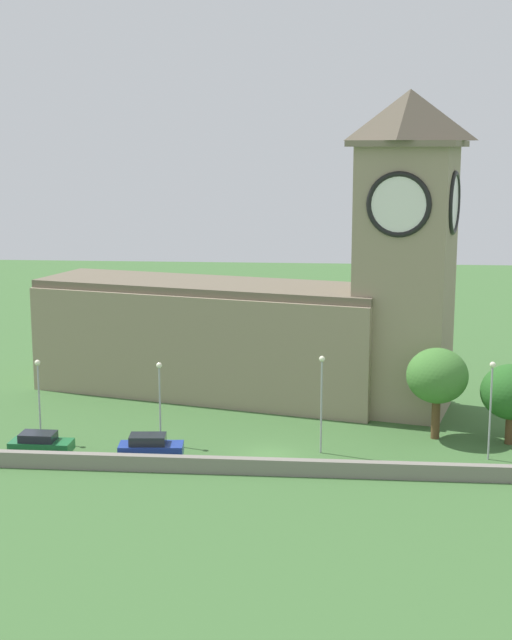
{
  "coord_description": "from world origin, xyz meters",
  "views": [
    {
      "loc": [
        4.53,
        -63.9,
        22.54
      ],
      "look_at": [
        -1.59,
        6.3,
        9.08
      ],
      "focal_mm": 50.47,
      "sensor_mm": 36.0,
      "label": 1
    }
  ],
  "objects_px": {
    "car_green": "(41,444)",
    "streetlamp_west_end": "(39,387)",
    "church": "(272,311)",
    "streetlamp_west_mid": "(160,389)",
    "tree_riverside_east": "(437,376)",
    "streetlamp_east_mid": "(491,395)",
    "car_blue": "(150,447)",
    "streetlamp_central": "(322,389)",
    "tree_by_tower": "(512,392)"
  },
  "relations": [
    {
      "from": "streetlamp_central",
      "to": "tree_riverside_east",
      "type": "distance_m",
      "value": 9.93
    },
    {
      "from": "tree_riverside_east",
      "to": "streetlamp_east_mid",
      "type": "bearing_deg",
      "value": -54.11
    },
    {
      "from": "car_green",
      "to": "streetlamp_east_mid",
      "type": "relative_size",
      "value": 0.63
    },
    {
      "from": "streetlamp_central",
      "to": "tree_riverside_east",
      "type": "bearing_deg",
      "value": 25.56
    },
    {
      "from": "tree_riverside_east",
      "to": "tree_by_tower",
      "type": "bearing_deg",
      "value": -8.66
    },
    {
      "from": "car_green",
      "to": "streetlamp_east_mid",
      "type": "bearing_deg",
      "value": 3.25
    },
    {
      "from": "car_green",
      "to": "streetlamp_west_end",
      "type": "distance_m",
      "value": 4.87
    },
    {
      "from": "streetlamp_east_mid",
      "to": "car_green",
      "type": "bearing_deg",
      "value": -176.75
    },
    {
      "from": "car_green",
      "to": "tree_riverside_east",
      "type": "xyz_separation_m",
      "value": [
        29.83,
        6.54,
        4.18
      ]
    },
    {
      "from": "streetlamp_west_mid",
      "to": "streetlamp_east_mid",
      "type": "xyz_separation_m",
      "value": [
        24.73,
        -1.35,
        0.51
      ]
    },
    {
      "from": "streetlamp_west_end",
      "to": "streetlamp_east_mid",
      "type": "distance_m",
      "value": 34.27
    },
    {
      "from": "tree_by_tower",
      "to": "car_green",
      "type": "bearing_deg",
      "value": -170.87
    },
    {
      "from": "streetlamp_west_mid",
      "to": "car_blue",
      "type": "bearing_deg",
      "value": -90.97
    },
    {
      "from": "streetlamp_central",
      "to": "streetlamp_east_mid",
      "type": "height_order",
      "value": "streetlamp_central"
    },
    {
      "from": "car_blue",
      "to": "streetlamp_east_mid",
      "type": "relative_size",
      "value": 0.66
    },
    {
      "from": "car_blue",
      "to": "car_green",
      "type": "bearing_deg",
      "value": 177.35
    },
    {
      "from": "car_green",
      "to": "streetlamp_central",
      "type": "relative_size",
      "value": 0.62
    },
    {
      "from": "streetlamp_west_mid",
      "to": "streetlamp_central",
      "type": "relative_size",
      "value": 0.87
    },
    {
      "from": "streetlamp_west_end",
      "to": "streetlamp_central",
      "type": "relative_size",
      "value": 0.87
    },
    {
      "from": "church",
      "to": "streetlamp_east_mid",
      "type": "relative_size",
      "value": 5.36
    },
    {
      "from": "streetlamp_west_end",
      "to": "tree_by_tower",
      "type": "distance_m",
      "value": 36.54
    },
    {
      "from": "streetlamp_west_end",
      "to": "car_blue",
      "type": "bearing_deg",
      "value": -20.73
    },
    {
      "from": "streetlamp_central",
      "to": "tree_riverside_east",
      "type": "xyz_separation_m",
      "value": [
        8.95,
        4.28,
        0.1
      ]
    },
    {
      "from": "streetlamp_central",
      "to": "streetlamp_east_mid",
      "type": "relative_size",
      "value": 1.01
    },
    {
      "from": "church",
      "to": "streetlamp_west_end",
      "type": "bearing_deg",
      "value": -141.01
    },
    {
      "from": "tree_by_tower",
      "to": "streetlamp_central",
      "type": "bearing_deg",
      "value": -166.72
    },
    {
      "from": "streetlamp_west_mid",
      "to": "streetlamp_central",
      "type": "height_order",
      "value": "streetlamp_central"
    },
    {
      "from": "tree_riverside_east",
      "to": "streetlamp_central",
      "type": "bearing_deg",
      "value": -154.44
    },
    {
      "from": "church",
      "to": "car_green",
      "type": "xyz_separation_m",
      "value": [
        -16.09,
        -17.06,
        -7.28
      ]
    },
    {
      "from": "streetlamp_west_mid",
      "to": "tree_by_tower",
      "type": "relative_size",
      "value": 1.03
    },
    {
      "from": "streetlamp_central",
      "to": "tree_riverside_east",
      "type": "height_order",
      "value": "streetlamp_central"
    },
    {
      "from": "car_green",
      "to": "streetlamp_east_mid",
      "type": "distance_m",
      "value": 33.49
    },
    {
      "from": "tree_by_tower",
      "to": "car_blue",
      "type": "bearing_deg",
      "value": -167.31
    },
    {
      "from": "car_green",
      "to": "tree_by_tower",
      "type": "bearing_deg",
      "value": 9.13
    },
    {
      "from": "streetlamp_central",
      "to": "tree_by_tower",
      "type": "distance_m",
      "value": 14.96
    },
    {
      "from": "streetlamp_central",
      "to": "tree_by_tower",
      "type": "relative_size",
      "value": 1.19
    },
    {
      "from": "church",
      "to": "tree_riverside_east",
      "type": "relative_size",
      "value": 5.45
    },
    {
      "from": "church",
      "to": "streetlamp_west_end",
      "type": "height_order",
      "value": "church"
    },
    {
      "from": "church",
      "to": "streetlamp_west_mid",
      "type": "height_order",
      "value": "church"
    },
    {
      "from": "church",
      "to": "streetlamp_east_mid",
      "type": "bearing_deg",
      "value": -41.58
    },
    {
      "from": "car_green",
      "to": "tree_by_tower",
      "type": "xyz_separation_m",
      "value": [
        35.41,
        5.69,
        3.26
      ]
    },
    {
      "from": "streetlamp_west_end",
      "to": "streetlamp_east_mid",
      "type": "relative_size",
      "value": 0.88
    },
    {
      "from": "streetlamp_west_end",
      "to": "tree_riverside_east",
      "type": "relative_size",
      "value": 0.9
    },
    {
      "from": "church",
      "to": "streetlamp_central",
      "type": "relative_size",
      "value": 5.29
    },
    {
      "from": "car_green",
      "to": "car_blue",
      "type": "distance_m",
      "value": 8.41
    },
    {
      "from": "streetlamp_west_mid",
      "to": "streetlamp_east_mid",
      "type": "bearing_deg",
      "value": -3.13
    },
    {
      "from": "streetlamp_west_mid",
      "to": "car_green",
      "type": "bearing_deg",
      "value": -159.06
    },
    {
      "from": "tree_riverside_east",
      "to": "tree_by_tower",
      "type": "relative_size",
      "value": 1.16
    },
    {
      "from": "streetlamp_west_end",
      "to": "tree_by_tower",
      "type": "height_order",
      "value": "streetlamp_west_end"
    },
    {
      "from": "car_blue",
      "to": "church",
      "type": "bearing_deg",
      "value": 66.21
    }
  ]
}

